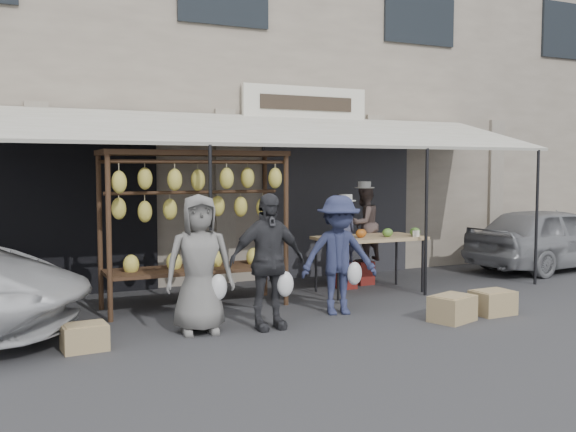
# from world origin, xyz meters

# --- Properties ---
(ground_plane) EXTENTS (90.00, 90.00, 0.00)m
(ground_plane) POSITION_xyz_m (0.00, 0.00, 0.00)
(ground_plane) COLOR #2D2D30
(shophouse) EXTENTS (24.00, 6.15, 7.30)m
(shophouse) POSITION_xyz_m (-0.00, 6.50, 3.65)
(shophouse) COLOR #A39784
(shophouse) RESTS_ON ground_plane
(awning) EXTENTS (10.00, 2.35, 2.92)m
(awning) POSITION_xyz_m (0.01, 2.28, 2.57)
(awning) COLOR silver
(awning) RESTS_ON ground_plane
(banana_rack) EXTENTS (2.60, 0.90, 2.24)m
(banana_rack) POSITION_xyz_m (-1.04, 1.75, 1.56)
(banana_rack) COLOR #422B1A
(banana_rack) RESTS_ON ground_plane
(produce_table) EXTENTS (1.70, 0.90, 1.04)m
(produce_table) POSITION_xyz_m (1.83, 1.71, 0.86)
(produce_table) COLOR tan
(produce_table) RESTS_ON ground_plane
(vendor_left) EXTENTS (0.40, 0.28, 1.06)m
(vendor_left) POSITION_xyz_m (1.64, 2.18, 0.96)
(vendor_left) COLOR #393C56
(vendor_left) RESTS_ON stool_left
(vendor_right) EXTENTS (0.74, 0.65, 1.29)m
(vendor_right) POSITION_xyz_m (2.12, 2.38, 1.05)
(vendor_right) COLOR #534440
(vendor_right) RESTS_ON stool_right
(customer_left) EXTENTS (0.88, 0.63, 1.68)m
(customer_left) POSITION_xyz_m (-1.39, 0.37, 0.84)
(customer_left) COLOR slate
(customer_left) RESTS_ON ground_plane
(customer_mid) EXTENTS (1.00, 0.43, 1.68)m
(customer_mid) POSITION_xyz_m (-0.57, 0.23, 0.84)
(customer_mid) COLOR #323236
(customer_mid) RESTS_ON ground_plane
(customer_right) EXTENTS (1.16, 0.83, 1.62)m
(customer_right) POSITION_xyz_m (0.63, 0.58, 0.81)
(customer_right) COLOR #292F50
(customer_right) RESTS_ON ground_plane
(stool_left) EXTENTS (0.38, 0.38, 0.43)m
(stool_left) POSITION_xyz_m (1.64, 2.18, 0.22)
(stool_left) COLOR maroon
(stool_left) RESTS_ON ground_plane
(stool_right) EXTENTS (0.31, 0.31, 0.40)m
(stool_right) POSITION_xyz_m (2.12, 2.38, 0.20)
(stool_right) COLOR maroon
(stool_right) RESTS_ON ground_plane
(crate_near_a) EXTENTS (0.67, 0.59, 0.33)m
(crate_near_a) POSITION_xyz_m (1.77, -0.41, 0.17)
(crate_near_a) COLOR tan
(crate_near_a) RESTS_ON ground_plane
(crate_near_b) EXTENTS (0.55, 0.43, 0.32)m
(crate_near_b) POSITION_xyz_m (2.53, -0.32, 0.16)
(crate_near_b) COLOR tan
(crate_near_b) RESTS_ON ground_plane
(crate_far) EXTENTS (0.50, 0.39, 0.28)m
(crate_far) POSITION_xyz_m (-2.76, 0.18, 0.14)
(crate_far) COLOR tan
(crate_far) RESTS_ON ground_plane
(sedan) EXTENTS (3.81, 1.84, 1.25)m
(sedan) POSITION_xyz_m (6.33, 2.28, 0.63)
(sedan) COLOR gray
(sedan) RESTS_ON ground_plane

